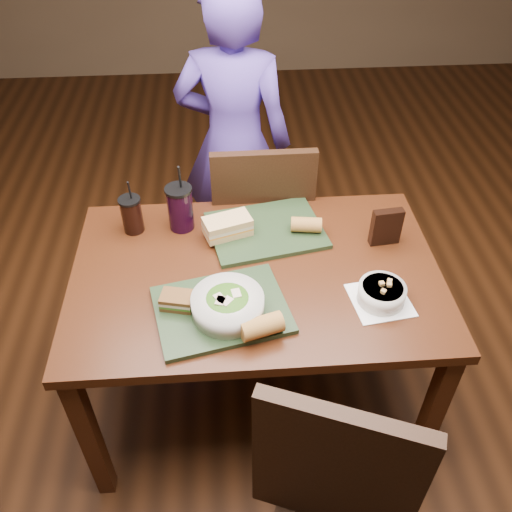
# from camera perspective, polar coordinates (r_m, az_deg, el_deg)

# --- Properties ---
(ground) EXTENTS (6.00, 6.00, 0.00)m
(ground) POSITION_cam_1_polar(r_m,az_deg,el_deg) (2.49, 0.00, -14.26)
(ground) COLOR #381C0B
(ground) RESTS_ON ground
(dining_table) EXTENTS (1.30, 0.85, 0.75)m
(dining_table) POSITION_cam_1_polar(r_m,az_deg,el_deg) (1.97, 0.00, -3.48)
(dining_table) COLOR #3E1C0C
(dining_table) RESTS_ON ground
(chair_far) EXTENTS (0.42, 0.42, 0.98)m
(chair_far) POSITION_cam_1_polar(r_m,az_deg,el_deg) (2.44, 0.55, 3.34)
(chair_far) COLOR black
(chair_far) RESTS_ON ground
(diner) EXTENTS (0.61, 0.46, 1.50)m
(diner) POSITION_cam_1_polar(r_m,az_deg,el_deg) (2.62, -2.32, 11.70)
(diner) COLOR #553BA2
(diner) RESTS_ON ground
(tray_near) EXTENTS (0.48, 0.40, 0.02)m
(tray_near) POSITION_cam_1_polar(r_m,az_deg,el_deg) (1.77, -3.66, -5.66)
(tray_near) COLOR #20321A
(tray_near) RESTS_ON dining_table
(tray_far) EXTENTS (0.47, 0.40, 0.02)m
(tray_far) POSITION_cam_1_polar(r_m,az_deg,el_deg) (2.07, 1.05, 2.73)
(tray_far) COLOR #20321A
(tray_far) RESTS_ON dining_table
(salad_bowl) EXTENTS (0.23, 0.23, 0.08)m
(salad_bowl) POSITION_cam_1_polar(r_m,az_deg,el_deg) (1.72, -3.00, -5.06)
(salad_bowl) COLOR silver
(salad_bowl) RESTS_ON tray_near
(soup_bowl) EXTENTS (0.21, 0.21, 0.08)m
(soup_bowl) POSITION_cam_1_polar(r_m,az_deg,el_deg) (1.83, 13.08, -3.83)
(soup_bowl) COLOR white
(soup_bowl) RESTS_ON dining_table
(sandwich_near) EXTENTS (0.12, 0.09, 0.05)m
(sandwich_near) POSITION_cam_1_polar(r_m,az_deg,el_deg) (1.77, -8.29, -4.65)
(sandwich_near) COLOR #593819
(sandwich_near) RESTS_ON tray_near
(sandwich_far) EXTENTS (0.19, 0.14, 0.07)m
(sandwich_far) POSITION_cam_1_polar(r_m,az_deg,el_deg) (2.02, -3.02, 3.15)
(sandwich_far) COLOR tan
(sandwich_far) RESTS_ON tray_far
(baguette_near) EXTENTS (0.14, 0.10, 0.07)m
(baguette_near) POSITION_cam_1_polar(r_m,az_deg,el_deg) (1.66, 0.60, -7.41)
(baguette_near) COLOR #AD7533
(baguette_near) RESTS_ON tray_near
(baguette_far) EXTENTS (0.12, 0.07, 0.06)m
(baguette_far) POSITION_cam_1_polar(r_m,az_deg,el_deg) (2.04, 5.31, 3.30)
(baguette_far) COLOR #AD7533
(baguette_far) RESTS_ON tray_far
(cup_cola) EXTENTS (0.08, 0.08, 0.22)m
(cup_cola) POSITION_cam_1_polar(r_m,az_deg,el_deg) (2.09, -12.95, 4.28)
(cup_cola) COLOR black
(cup_cola) RESTS_ON dining_table
(cup_berry) EXTENTS (0.10, 0.10, 0.28)m
(cup_berry) POSITION_cam_1_polar(r_m,az_deg,el_deg) (2.06, -7.98, 5.06)
(cup_berry) COLOR black
(cup_berry) RESTS_ON dining_table
(chip_bag) EXTENTS (0.11, 0.05, 0.15)m
(chip_bag) POSITION_cam_1_polar(r_m,az_deg,el_deg) (2.04, 13.53, 2.99)
(chip_bag) COLOR black
(chip_bag) RESTS_ON dining_table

